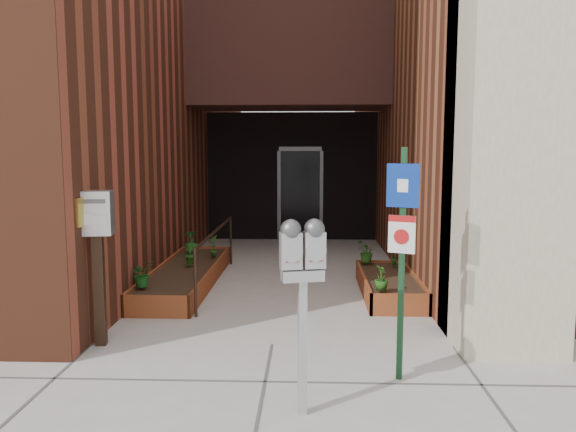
# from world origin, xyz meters

# --- Properties ---
(ground) EXTENTS (80.00, 80.00, 0.00)m
(ground) POSITION_xyz_m (0.00, 0.00, 0.00)
(ground) COLOR #9E9991
(ground) RESTS_ON ground
(architecture) EXTENTS (20.00, 14.60, 10.00)m
(architecture) POSITION_xyz_m (-0.18, 6.89, 4.98)
(architecture) COLOR brown
(architecture) RESTS_ON ground
(planter_left) EXTENTS (0.90, 3.60, 0.30)m
(planter_left) POSITION_xyz_m (-1.55, 2.70, 0.13)
(planter_left) COLOR brown
(planter_left) RESTS_ON ground
(planter_right) EXTENTS (0.80, 2.20, 0.30)m
(planter_right) POSITION_xyz_m (1.60, 2.20, 0.13)
(planter_right) COLOR brown
(planter_right) RESTS_ON ground
(handrail) EXTENTS (0.04, 3.34, 0.90)m
(handrail) POSITION_xyz_m (-1.05, 2.65, 0.75)
(handrail) COLOR black
(handrail) RESTS_ON ground
(parking_meter) EXTENTS (0.37, 0.21, 1.61)m
(parking_meter) POSITION_xyz_m (0.35, -1.62, 1.25)
(parking_meter) COLOR #AEAEB1
(parking_meter) RESTS_ON ground
(sign_post) EXTENTS (0.28, 0.13, 2.18)m
(sign_post) POSITION_xyz_m (1.26, -0.89, 1.34)
(sign_post) COLOR #13361C
(sign_post) RESTS_ON ground
(payment_dropbox) EXTENTS (0.37, 0.30, 1.71)m
(payment_dropbox) POSITION_xyz_m (-1.89, -0.07, 1.23)
(payment_dropbox) COLOR black
(payment_dropbox) RESTS_ON ground
(shrub_left_a) EXTENTS (0.44, 0.44, 0.35)m
(shrub_left_a) POSITION_xyz_m (-1.85, 1.38, 0.48)
(shrub_left_a) COLOR #18571A
(shrub_left_a) RESTS_ON planter_left
(shrub_left_b) EXTENTS (0.25, 0.25, 0.35)m
(shrub_left_b) POSITION_xyz_m (-1.51, 2.83, 0.47)
(shrub_left_b) COLOR #205718
(shrub_left_b) RESTS_ON planter_left
(shrub_left_c) EXTENTS (0.29, 0.29, 0.41)m
(shrub_left_c) POSITION_xyz_m (-1.69, 3.82, 0.50)
(shrub_left_c) COLOR #19571C
(shrub_left_c) RESTS_ON planter_left
(shrub_left_d) EXTENTS (0.27, 0.27, 0.37)m
(shrub_left_d) POSITION_xyz_m (-1.25, 3.54, 0.49)
(shrub_left_d) COLOR #255217
(shrub_left_d) RESTS_ON planter_left
(shrub_right_a) EXTENTS (0.21, 0.21, 0.33)m
(shrub_right_a) POSITION_xyz_m (1.37, 1.30, 0.46)
(shrub_right_a) COLOR #234F16
(shrub_right_a) RESTS_ON planter_right
(shrub_right_b) EXTENTS (0.22, 0.22, 0.33)m
(shrub_right_b) POSITION_xyz_m (1.78, 2.91, 0.46)
(shrub_right_b) COLOR #1E5518
(shrub_right_b) RESTS_ON planter_right
(shrub_right_c) EXTENTS (0.44, 0.44, 0.35)m
(shrub_right_c) POSITION_xyz_m (1.35, 3.10, 0.47)
(shrub_right_c) COLOR #245B1A
(shrub_right_c) RESTS_ON planter_right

